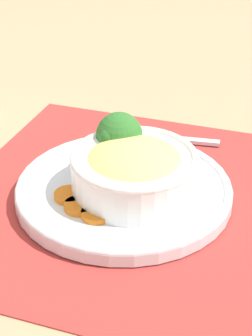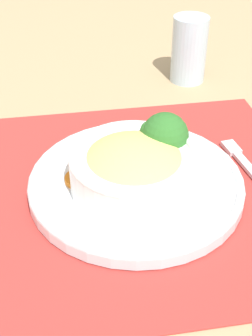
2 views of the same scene
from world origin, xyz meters
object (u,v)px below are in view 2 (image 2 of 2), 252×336
at_px(bowl, 134,168).
at_px(broccoli_floret, 164,137).
at_px(water_glass, 189,53).
at_px(fork, 250,169).

distance_m(bowl, broccoli_floret, 0.06).
height_order(water_glass, fork, water_glass).
bearing_deg(fork, water_glass, 84.01).
relative_size(broccoli_floret, fork, 0.45).
height_order(bowl, water_glass, water_glass).
height_order(broccoli_floret, water_glass, water_glass).
relative_size(bowl, broccoli_floret, 1.97).
xyz_separation_m(bowl, water_glass, (0.17, 0.33, 0.00)).
height_order(bowl, fork, bowl).
distance_m(broccoli_floret, water_glass, 0.32).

